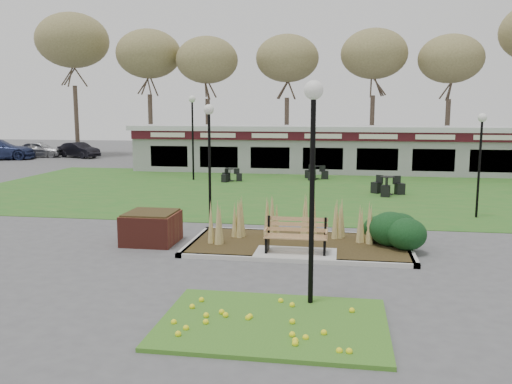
# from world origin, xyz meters

# --- Properties ---
(ground) EXTENTS (100.00, 100.00, 0.00)m
(ground) POSITION_xyz_m (0.00, 0.00, 0.00)
(ground) COLOR #515154
(ground) RESTS_ON ground
(lawn) EXTENTS (34.00, 16.00, 0.02)m
(lawn) POSITION_xyz_m (0.00, 12.00, 0.01)
(lawn) COLOR #286A21
(lawn) RESTS_ON ground
(flower_bed) EXTENTS (4.20, 3.00, 0.16)m
(flower_bed) POSITION_xyz_m (0.00, -4.60, 0.07)
(flower_bed) COLOR #377220
(flower_bed) RESTS_ON ground
(planting_bed) EXTENTS (6.75, 3.40, 1.27)m
(planting_bed) POSITION_xyz_m (1.27, 1.35, 0.37)
(planting_bed) COLOR #2E2312
(planting_bed) RESTS_ON ground
(park_bench) EXTENTS (1.70, 0.66, 0.93)m
(park_bench) POSITION_xyz_m (0.00, 0.25, 0.59)
(park_bench) COLOR #9F6747
(park_bench) RESTS_ON ground
(brick_planter) EXTENTS (1.50, 1.50, 0.95)m
(brick_planter) POSITION_xyz_m (-4.40, 1.00, 0.48)
(brick_planter) COLOR maroon
(brick_planter) RESTS_ON ground
(food_pavilion) EXTENTS (24.60, 3.40, 2.90)m
(food_pavilion) POSITION_xyz_m (0.00, 19.96, 1.48)
(food_pavilion) COLOR #959497
(food_pavilion) RESTS_ON ground
(tree_backdrop) EXTENTS (47.24, 5.24, 10.36)m
(tree_backdrop) POSITION_xyz_m (0.00, 28.00, 8.36)
(tree_backdrop) COLOR #47382B
(tree_backdrop) RESTS_ON ground
(lamp_post_near_left) EXTENTS (0.34, 0.34, 4.12)m
(lamp_post_near_left) POSITION_xyz_m (-3.25, 3.63, 3.01)
(lamp_post_near_left) COLOR black
(lamp_post_near_left) RESTS_ON ground
(lamp_post_near_right) EXTENTS (0.38, 0.38, 4.53)m
(lamp_post_near_right) POSITION_xyz_m (0.62, -3.50, 3.30)
(lamp_post_near_right) COLOR black
(lamp_post_near_right) RESTS_ON ground
(lamp_post_mid_right) EXTENTS (0.32, 0.32, 3.82)m
(lamp_post_mid_right) POSITION_xyz_m (6.10, 6.50, 2.78)
(lamp_post_mid_right) COLOR black
(lamp_post_mid_right) RESTS_ON ground
(lamp_post_far_left) EXTENTS (0.39, 0.39, 4.69)m
(lamp_post_far_left) POSITION_xyz_m (-7.06, 15.05, 3.42)
(lamp_post_far_left) COLOR black
(lamp_post_far_left) RESTS_ON ground
(bistro_set_a) EXTENTS (1.21, 1.28, 0.69)m
(bistro_set_a) POSITION_xyz_m (-4.92, 14.84, 0.25)
(bistro_set_a) COLOR black
(bistro_set_a) RESTS_ON ground
(bistro_set_b) EXTENTS (1.36, 1.38, 0.75)m
(bistro_set_b) POSITION_xyz_m (-0.33, 16.41, 0.27)
(bistro_set_b) COLOR black
(bistro_set_b) RESTS_ON ground
(bistro_set_c) EXTENTS (1.57, 1.52, 0.85)m
(bistro_set_c) POSITION_xyz_m (3.26, 11.37, 0.30)
(bistro_set_c) COLOR black
(bistro_set_c) RESTS_ON ground
(car_silver) EXTENTS (4.06, 2.14, 1.32)m
(car_silver) POSITION_xyz_m (-23.49, 26.88, 0.66)
(car_silver) COLOR #A9A9AE
(car_silver) RESTS_ON ground
(car_black) EXTENTS (3.98, 2.68, 1.24)m
(car_black) POSITION_xyz_m (-20.03, 27.00, 0.62)
(car_black) COLOR black
(car_black) RESTS_ON ground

